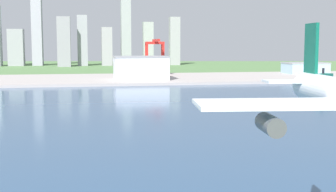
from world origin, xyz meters
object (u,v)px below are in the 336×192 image
at_px(port_crane_red, 155,50).
at_px(warehouse_annex, 305,68).
at_px(ferry_boat, 328,84).
at_px(warehouse_main, 141,68).

bearing_deg(port_crane_red, warehouse_annex, -3.19).
xyz_separation_m(port_crane_red, warehouse_annex, (176.69, -9.85, -21.58)).
height_order(ferry_boat, warehouse_main, warehouse_main).
distance_m(ferry_boat, warehouse_annex, 174.07).
height_order(ferry_boat, port_crane_red, port_crane_red).
relative_size(warehouse_main, warehouse_annex, 1.08).
relative_size(ferry_boat, warehouse_main, 0.78).
distance_m(port_crane_red, warehouse_annex, 178.28).
distance_m(ferry_boat, warehouse_main, 175.06).
xyz_separation_m(ferry_boat, port_crane_red, (-115.01, 172.57, 25.58)).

